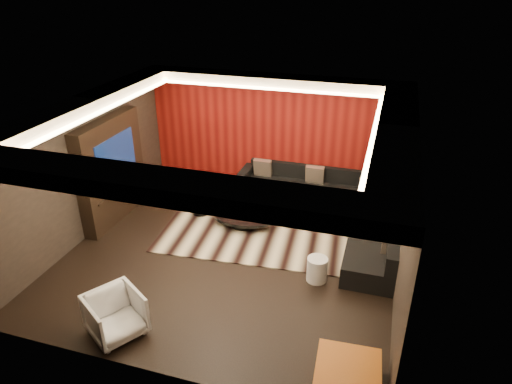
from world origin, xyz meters
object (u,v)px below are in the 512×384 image
(coffee_table, at_px, (243,221))
(orange_ottoman, at_px, (347,377))
(white_side_table, at_px, (317,269))
(armchair, at_px, (116,315))
(drum_stool, at_px, (201,204))
(sectional_sofa, at_px, (337,208))

(coffee_table, xyz_separation_m, orange_ottoman, (2.58, -3.50, 0.05))
(orange_ottoman, bearing_deg, coffee_table, 126.43)
(white_side_table, distance_m, armchair, 3.37)
(drum_stool, distance_m, orange_ottoman, 5.21)
(coffee_table, relative_size, drum_stool, 3.03)
(coffee_table, distance_m, white_side_table, 2.27)
(armchair, bearing_deg, sectional_sofa, 1.50)
(coffee_table, bearing_deg, white_side_table, -37.06)
(sectional_sofa, bearing_deg, armchair, -121.18)
(coffee_table, relative_size, sectional_sofa, 0.35)
(white_side_table, bearing_deg, drum_stool, 150.76)
(orange_ottoman, relative_size, sectional_sofa, 0.23)
(white_side_table, distance_m, sectional_sofa, 2.23)
(drum_stool, relative_size, sectional_sofa, 0.12)
(armchair, xyz_separation_m, sectional_sofa, (2.64, 4.36, -0.08))
(white_side_table, xyz_separation_m, sectional_sofa, (0.04, 2.23, 0.04))
(coffee_table, bearing_deg, drum_stool, 167.44)
(armchair, bearing_deg, coffee_table, 19.88)
(orange_ottoman, bearing_deg, armchair, 180.00)
(armchair, distance_m, sectional_sofa, 5.10)
(orange_ottoman, bearing_deg, white_side_table, 109.96)
(coffee_table, distance_m, orange_ottoman, 4.35)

